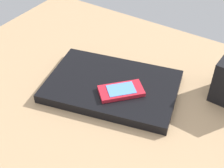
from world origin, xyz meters
TOP-DOWN VIEW (x-y plane):
  - desk_surface at (0.00, 0.00)cm, footprint 120.00×80.00cm
  - laptop_closed at (8.85, -1.44)cm, footprint 38.42×29.86cm
  - cell_phone_on_laptop at (4.80, 0.61)cm, footprint 11.91×12.10cm

SIDE VIEW (x-z plane):
  - desk_surface at x=0.00cm, z-range 0.00..3.00cm
  - laptop_closed at x=8.85cm, z-range 3.00..5.47cm
  - cell_phone_on_laptop at x=4.80cm, z-range 5.44..6.64cm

